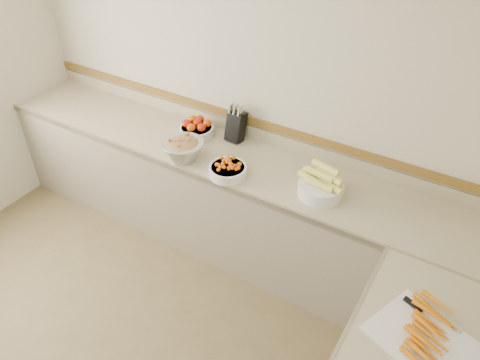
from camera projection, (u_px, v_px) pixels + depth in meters
The scene contains 8 objects.
back_wall at pixel (245, 89), 3.50m from camera, with size 4.00×4.00×0.00m, color beige.
counter_back at pixel (224, 199), 3.79m from camera, with size 4.00×0.65×1.08m.
knife_block at pixel (236, 125), 3.61m from camera, with size 0.14×0.16×0.31m.
tomato_bowl at pixel (197, 129), 3.70m from camera, with size 0.27×0.27×0.13m.
cherry_tomato_bowl at pixel (228, 169), 3.28m from camera, with size 0.27×0.27×0.15m.
corn_bowl at pixel (321, 185), 3.09m from camera, with size 0.34×0.31×0.23m.
rhubarb_bowl at pixel (183, 149), 3.41m from camera, with size 0.31×0.31×0.18m.
cutting_board at pixel (427, 336), 2.24m from camera, with size 0.59×0.53×0.07m.
Camera 1 is at (1.63, -0.75, 2.87)m, focal length 35.00 mm.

